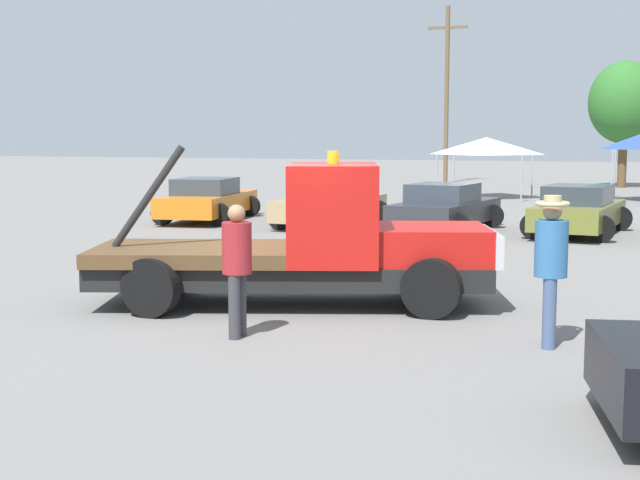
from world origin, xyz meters
The scene contains 12 objects.
ground_plane centered at (0.00, 0.00, 0.00)m, with size 160.00×160.00×0.00m, color slate.
tow_truck centered at (0.36, 0.12, 0.95)m, with size 6.54×3.89×2.51m.
person_near_truck centered at (4.12, -1.47, 1.13)m, with size 0.43×0.43×1.92m.
person_at_hood centered at (0.20, -2.34, 1.02)m, with size 0.39×0.39×1.76m.
parked_car_orange centered at (-7.65, 11.95, 0.65)m, with size 2.90×5.02×1.34m.
parked_car_tan centered at (-3.51, 11.73, 0.65)m, with size 2.68×4.61×1.34m.
parked_car_charcoal centered at (-0.03, 11.44, 0.65)m, with size 2.79×4.69×1.34m.
parked_car_olive centered at (3.51, 11.84, 0.65)m, with size 2.70×4.73×1.34m.
canopy_tent_white centered at (-1.23, 24.97, 2.20)m, with size 3.52×3.52×2.56m.
tree_center centered at (3.95, 35.00, 4.27)m, with size 3.56×3.56×6.36m.
traffic_cone centered at (-1.60, 3.68, 0.25)m, with size 0.40×0.40×0.55m.
utility_pole centered at (-5.40, 36.21, 5.10)m, with size 2.20×0.24×9.66m.
Camera 1 is at (5.22, -12.81, 2.66)m, focal length 50.00 mm.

